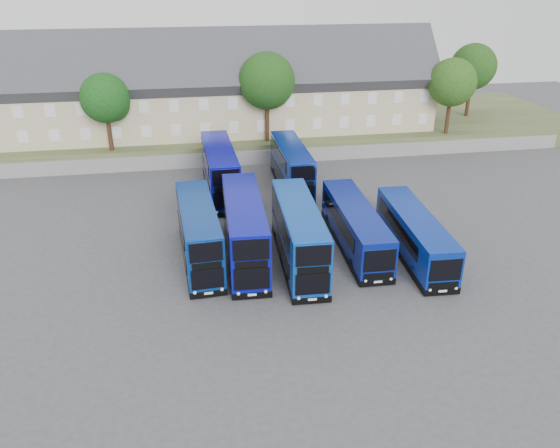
{
  "coord_description": "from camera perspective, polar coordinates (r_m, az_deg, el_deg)",
  "views": [
    {
      "loc": [
        -6.21,
        -30.2,
        18.86
      ],
      "look_at": [
        -0.26,
        4.44,
        2.2
      ],
      "focal_mm": 35.0,
      "sensor_mm": 36.0,
      "label": 1
    }
  ],
  "objects": [
    {
      "name": "earth_bank",
      "position": [
        66.93,
        -4.13,
        9.82
      ],
      "size": [
        80.0,
        20.0,
        2.0
      ],
      "primitive_type": "cube",
      "color": "#414F2C",
      "rests_on": "ground"
    },
    {
      "name": "tree_mid",
      "position": [
        57.45,
        -1.25,
        14.53
      ],
      "size": [
        5.76,
        5.76,
        9.18
      ],
      "color": "#382314",
      "rests_on": "earth_bank"
    },
    {
      "name": "dd_front_right",
      "position": [
        37.44,
        1.95,
        -1.26
      ],
      "size": [
        2.88,
        10.83,
        4.27
      ],
      "rotation": [
        0.0,
        0.0,
        -0.04
      ],
      "color": "#083B9D",
      "rests_on": "ground"
    },
    {
      "name": "coach_east_a",
      "position": [
        40.23,
        7.86,
        -0.39
      ],
      "size": [
        2.69,
        11.59,
        3.15
      ],
      "rotation": [
        0.0,
        0.0,
        -0.02
      ],
      "color": "navy",
      "rests_on": "ground"
    },
    {
      "name": "dd_rear_right",
      "position": [
        50.6,
        1.21,
        5.9
      ],
      "size": [
        2.38,
        10.32,
        4.1
      ],
      "rotation": [
        0.0,
        0.0,
        -0.0
      ],
      "color": "navy",
      "rests_on": "ground"
    },
    {
      "name": "ground",
      "position": [
        36.15,
        1.61,
        -6.1
      ],
      "size": [
        120.0,
        120.0,
        0.0
      ],
      "primitive_type": "plane",
      "color": "#434348",
      "rests_on": "ground"
    },
    {
      "name": "dd_front_left",
      "position": [
        38.22,
        -8.47,
        -1.11
      ],
      "size": [
        2.98,
        10.4,
        4.08
      ],
      "rotation": [
        0.0,
        0.0,
        0.06
      ],
      "color": "navy",
      "rests_on": "ground"
    },
    {
      "name": "terrace_row",
      "position": [
        61.53,
        -6.75,
        13.69
      ],
      "size": [
        48.0,
        10.4,
        11.2
      ],
      "color": "tan",
      "rests_on": "earth_bank"
    },
    {
      "name": "tree_far",
      "position": [
        72.02,
        19.59,
        15.08
      ],
      "size": [
        5.44,
        5.44,
        8.67
      ],
      "color": "#382314",
      "rests_on": "earth_bank"
    },
    {
      "name": "tree_east",
      "position": [
        63.2,
        17.62,
        13.76
      ],
      "size": [
        5.12,
        5.12,
        8.16
      ],
      "color": "#382314",
      "rests_on": "earth_bank"
    },
    {
      "name": "retaining_wall",
      "position": [
        57.49,
        -3.07,
        6.96
      ],
      "size": [
        70.0,
        0.4,
        1.5
      ],
      "primitive_type": "cube",
      "color": "slate",
      "rests_on": "ground"
    },
    {
      "name": "coach_east_b",
      "position": [
        39.93,
        13.86,
        -1.2
      ],
      "size": [
        2.94,
        11.36,
        3.07
      ],
      "rotation": [
        0.0,
        0.0,
        -0.05
      ],
      "color": "navy",
      "rests_on": "ground"
    },
    {
      "name": "tree_west",
      "position": [
        57.06,
        -17.64,
        12.26
      ],
      "size": [
        4.8,
        4.8,
        7.65
      ],
      "color": "#382314",
      "rests_on": "earth_bank"
    },
    {
      "name": "dd_rear_left",
      "position": [
        49.6,
        -6.29,
        5.5
      ],
      "size": [
        2.81,
        11.04,
        4.36
      ],
      "rotation": [
        0.0,
        0.0,
        0.03
      ],
      "color": "#080BA4",
      "rests_on": "ground"
    },
    {
      "name": "dd_front_mid",
      "position": [
        38.09,
        -3.74,
        -0.7
      ],
      "size": [
        2.91,
        11.17,
        4.41
      ],
      "rotation": [
        0.0,
        0.0,
        -0.03
      ],
      "color": "#080C9A",
      "rests_on": "ground"
    }
  ]
}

